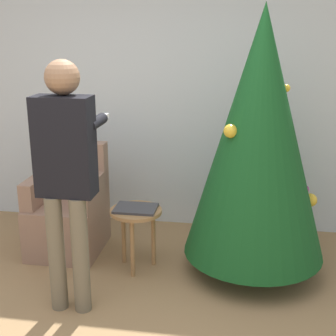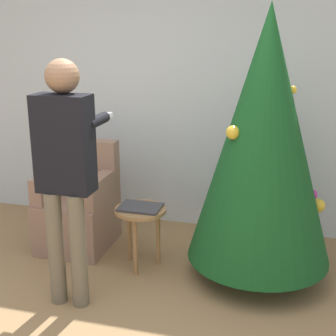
# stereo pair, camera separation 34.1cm
# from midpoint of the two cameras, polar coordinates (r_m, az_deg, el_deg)

# --- Properties ---
(wall_back) EXTENTS (8.00, 0.06, 2.70)m
(wall_back) POSITION_cam_midpoint_polar(r_m,az_deg,el_deg) (4.68, -3.86, 9.04)
(wall_back) COLOR silver
(wall_back) RESTS_ON ground_plane
(christmas_tree) EXTENTS (1.14, 1.14, 2.16)m
(christmas_tree) POSITION_cam_midpoint_polar(r_m,az_deg,el_deg) (3.67, 8.41, 3.88)
(christmas_tree) COLOR brown
(christmas_tree) RESTS_ON ground_plane
(armchair) EXTENTS (0.61, 0.67, 0.96)m
(armchair) POSITION_cam_midpoint_polar(r_m,az_deg,el_deg) (4.42, -14.19, -5.27)
(armchair) COLOR #93705B
(armchair) RESTS_ON ground_plane
(person_standing) EXTENTS (0.41, 0.57, 1.78)m
(person_standing) POSITION_cam_midpoint_polar(r_m,az_deg,el_deg) (3.29, -15.29, 0.20)
(person_standing) COLOR #6B604C
(person_standing) RESTS_ON ground_plane
(side_stool) EXTENTS (0.43, 0.43, 0.53)m
(side_stool) POSITION_cam_midpoint_polar(r_m,az_deg,el_deg) (3.93, -6.42, -6.23)
(side_stool) COLOR #A37547
(side_stool) RESTS_ON ground_plane
(laptop) EXTENTS (0.35, 0.26, 0.02)m
(laptop) POSITION_cam_midpoint_polar(r_m,az_deg,el_deg) (3.89, -6.47, -4.96)
(laptop) COLOR #38383D
(laptop) RESTS_ON side_stool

